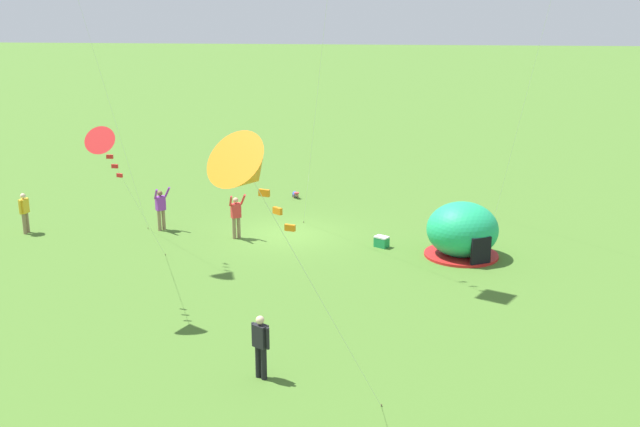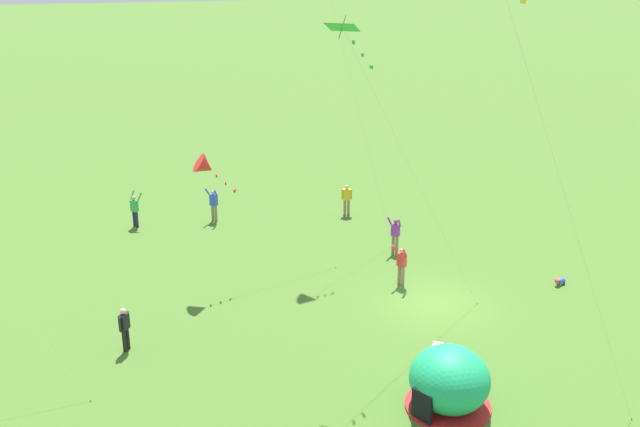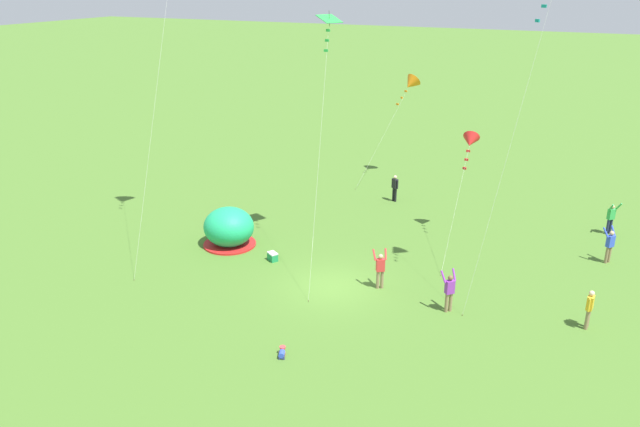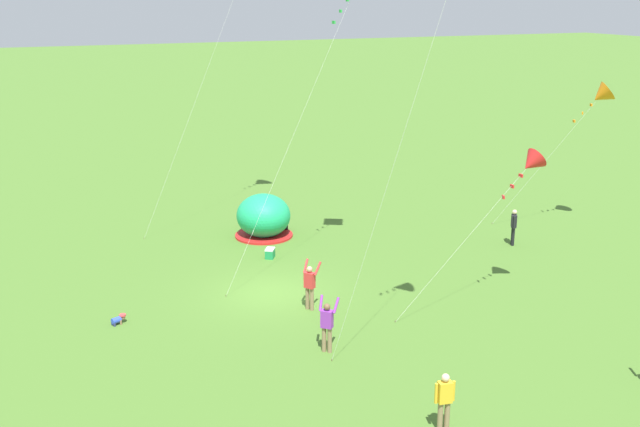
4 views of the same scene
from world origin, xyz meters
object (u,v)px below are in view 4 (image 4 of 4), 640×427
object	(u,v)px
toddler_crawling	(119,319)
person_far_back	(327,324)
popup_tent	(264,217)
person_near_tent	(444,399)
kite_orange	(601,95)
person_with_toddler	(310,285)
kite_red	(531,163)
cooler_box	(270,253)
person_watching_sky	(514,225)

from	to	relation	value
toddler_crawling	person_far_back	xyz separation A→B (m)	(4.88, 6.03, 0.82)
popup_tent	person_near_tent	bearing A→B (deg)	-3.20
kite_orange	person_with_toddler	bearing A→B (deg)	-76.45
person_far_back	kite_red	bearing A→B (deg)	98.94
popup_tent	toddler_crawling	world-z (taller)	popup_tent
cooler_box	toddler_crawling	xyz separation A→B (m)	(4.45, -7.31, -0.04)
popup_tent	cooler_box	size ratio (longest dim) A/B	4.36
popup_tent	person_with_toddler	world-z (taller)	popup_tent
cooler_box	person_watching_sky	world-z (taller)	person_watching_sky
popup_tent	person_with_toddler	distance (m)	9.08
popup_tent	kite_red	xyz separation A→B (m)	(10.99, 6.83, 4.32)
person_with_toddler	kite_red	distance (m)	9.39
person_far_back	person_near_tent	xyz separation A→B (m)	(5.51, 1.04, -0.03)
person_near_tent	kite_red	bearing A→B (deg)	131.39
kite_red	kite_orange	world-z (taller)	kite_orange
person_far_back	kite_orange	distance (m)	20.01
toddler_crawling	person_with_toddler	bearing A→B (deg)	77.70
toddler_crawling	kite_red	size ratio (longest dim) A/B	0.09
popup_tent	person_with_toddler	xyz separation A→B (m)	(8.99, -1.26, 0.00)
person_far_back	kite_orange	xyz separation A→B (m)	(-7.48, 17.68, 5.64)
kite_red	person_far_back	bearing A→B (deg)	-81.06
popup_tent	person_near_tent	size ratio (longest dim) A/B	1.63
person_watching_sky	cooler_box	bearing A→B (deg)	-103.94
popup_tent	cooler_box	xyz separation A→B (m)	(3.05, -0.76, -0.78)
person_with_toddler	person_far_back	world-z (taller)	same
kite_orange	person_watching_sky	bearing A→B (deg)	-80.41
person_watching_sky	kite_orange	xyz separation A→B (m)	(-0.90, 5.30, 5.67)
toddler_crawling	person_watching_sky	distance (m)	18.50
popup_tent	kite_orange	distance (m)	17.34
popup_tent	person_far_back	world-z (taller)	popup_tent
kite_orange	person_near_tent	bearing A→B (deg)	-52.04
person_near_tent	cooler_box	bearing A→B (deg)	179.06
toddler_crawling	person_watching_sky	size ratio (longest dim) A/B	0.32
person_with_toddler	person_watching_sky	size ratio (longest dim) A/B	1.10
person_far_back	toddler_crawling	bearing A→B (deg)	-129.03
person_near_tent	kite_orange	distance (m)	21.86
toddler_crawling	kite_orange	world-z (taller)	kite_orange
popup_tent	cooler_box	distance (m)	3.24
kite_red	toddler_crawling	bearing A→B (deg)	-103.18
cooler_box	person_far_back	size ratio (longest dim) A/B	0.34
toddler_crawling	kite_orange	bearing A→B (deg)	96.24
person_near_tent	kite_orange	size ratio (longest dim) A/B	0.24
cooler_box	kite_red	size ratio (longest dim) A/B	0.10
toddler_crawling	kite_red	distance (m)	16.14
toddler_crawling	person_far_back	bearing A→B (deg)	50.97
person_near_tent	kite_orange	xyz separation A→B (m)	(-12.98, 16.64, 5.67)
person_with_toddler	person_near_tent	xyz separation A→B (m)	(8.91, 0.26, -0.03)
person_near_tent	popup_tent	bearing A→B (deg)	176.80
person_watching_sky	kite_red	size ratio (longest dim) A/B	0.27
person_with_toddler	cooler_box	bearing A→B (deg)	175.15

